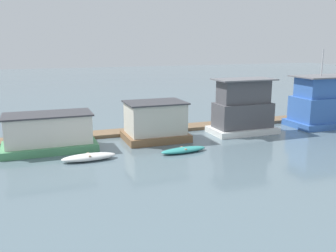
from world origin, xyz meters
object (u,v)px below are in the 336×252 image
object	(u,v)px
mooring_post_near_left	(25,134)
houseboat_blue	(323,104)
houseboat_white	(243,109)
dinghy_white	(89,157)
houseboat_green	(49,133)
dinghy_teal	(184,150)
houseboat_brown	(155,122)

from	to	relation	value
mooring_post_near_left	houseboat_blue	bearing A→B (deg)	-4.39
mooring_post_near_left	houseboat_white	bearing A→B (deg)	-5.97
dinghy_white	houseboat_blue	bearing A→B (deg)	8.29
houseboat_green	mooring_post_near_left	xyz separation A→B (m)	(-1.78, 1.84, -0.39)
houseboat_white	houseboat_blue	distance (m)	9.14
houseboat_blue	houseboat_white	bearing A→B (deg)	178.92
houseboat_green	houseboat_white	world-z (taller)	houseboat_white
dinghy_teal	mooring_post_near_left	world-z (taller)	mooring_post_near_left
houseboat_green	dinghy_teal	bearing A→B (deg)	-24.08
houseboat_white	dinghy_white	distance (m)	15.30
houseboat_green	dinghy_white	distance (m)	4.67
houseboat_white	mooring_post_near_left	world-z (taller)	houseboat_white
houseboat_brown	mooring_post_near_left	size ratio (longest dim) A/B	2.72
houseboat_brown	houseboat_blue	world-z (taller)	houseboat_blue
houseboat_green	dinghy_teal	xyz separation A→B (m)	(9.59, -4.29, -1.17)
dinghy_teal	houseboat_green	bearing A→B (deg)	155.92
houseboat_blue	dinghy_teal	distance (m)	17.34
dinghy_white	mooring_post_near_left	world-z (taller)	mooring_post_near_left
houseboat_green	houseboat_brown	bearing A→B (deg)	0.84
houseboat_green	mooring_post_near_left	bearing A→B (deg)	134.07
houseboat_brown	dinghy_white	distance (m)	7.53
dinghy_white	dinghy_teal	size ratio (longest dim) A/B	1.02
houseboat_green	houseboat_white	bearing A→B (deg)	-0.47
houseboat_white	mooring_post_near_left	xyz separation A→B (m)	(-18.99, 1.99, -1.23)
houseboat_white	houseboat_blue	bearing A→B (deg)	-1.08
houseboat_blue	dinghy_teal	world-z (taller)	houseboat_blue
houseboat_brown	mooring_post_near_left	world-z (taller)	houseboat_brown
houseboat_brown	dinghy_white	xyz separation A→B (m)	(-6.28, -3.92, -1.35)
houseboat_white	dinghy_teal	distance (m)	8.90
dinghy_white	dinghy_teal	world-z (taller)	dinghy_white
houseboat_green	mooring_post_near_left	size ratio (longest dim) A/B	3.63
houseboat_white	dinghy_white	size ratio (longest dim) A/B	1.55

